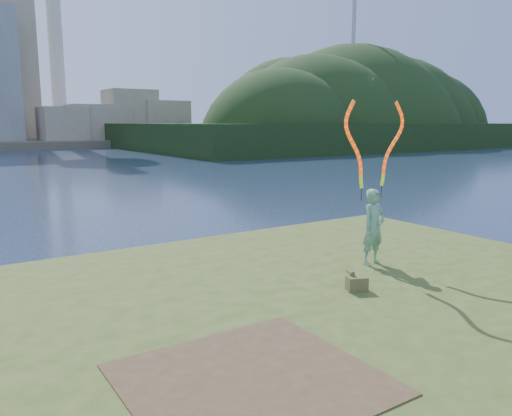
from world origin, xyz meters
TOP-DOWN VIEW (x-y plane):
  - ground at (0.00, 0.00)m, footprint 320.00×320.00m
  - grassy_knoll at (0.00, -2.30)m, footprint 20.00×18.00m
  - dirt_patch at (-2.20, -3.20)m, footprint 3.20×3.00m
  - wooded_hill at (59.57, 59.96)m, footprint 78.00×50.00m
  - woman_with_ribbons at (3.21, -0.15)m, footprint 2.12×0.49m
  - canvas_bag at (1.53, -1.35)m, footprint 0.48×0.54m

SIDE VIEW (x-z plane):
  - ground at x=0.00m, z-range 0.00..0.00m
  - wooded_hill at x=59.57m, z-range -31.34..31.66m
  - grassy_knoll at x=0.00m, z-range -0.06..0.74m
  - dirt_patch at x=-2.20m, z-range 0.80..0.82m
  - canvas_bag at x=1.53m, z-range 0.77..1.15m
  - woman_with_ribbons at x=3.21m, z-range 0.10..4.28m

